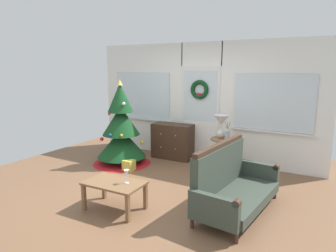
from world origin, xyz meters
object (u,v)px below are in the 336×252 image
Objects in this scene: table_lamp at (221,123)px; wine_glass at (126,173)px; gift_box at (129,165)px; christmas_tree at (121,133)px; settee_sofa at (231,185)px; flower_vase at (227,134)px; dresser_cabinet at (173,141)px; side_table at (223,149)px; coffee_table at (114,186)px.

wine_glass is at bearing -104.73° from table_lamp.
wine_glass is 1.77m from gift_box.
christmas_tree is at bearing 130.40° from wine_glass.
settee_sofa is 4.82× the size of flower_vase.
flower_vase is 2.02m from gift_box.
table_lamp is at bearing -15.98° from dresser_cabinet.
side_table is at bearing 13.14° from christmas_tree.
table_lamp is at bearing 147.99° from flower_vase.
coffee_table is at bearing -79.10° from dresser_cabinet.
flower_vase is at bearing -17.98° from dresser_cabinet.
dresser_cabinet is 4.34× the size of gift_box.
flower_vase is (0.16, -0.10, -0.17)m from table_lamp.
christmas_tree is 2.13m from side_table.
flower_vase is 1.66× the size of gift_box.
coffee_table is 4.07× the size of gift_box.
gift_box is at bearing -157.67° from flower_vase.
coffee_table is (1.25, -1.74, -0.31)m from christmas_tree.
gift_box is (-0.34, -1.18, -0.28)m from dresser_cabinet.
side_table reaches higher than gift_box.
coffee_table is 1.69m from gift_box.
christmas_tree reaches higher than wine_glass.
coffee_table is at bearing -59.62° from gift_box.
side_table is 0.34m from flower_vase.
flower_vase is at bearing -30.96° from side_table.
dresser_cabinet is 1.43m from table_lamp.
table_lamp is at bearing 14.59° from christmas_tree.
wine_glass is (-1.27, -0.76, 0.18)m from settee_sofa.
christmas_tree is at bearing -130.29° from dresser_cabinet.
table_lamp is (-0.06, 0.04, 0.48)m from side_table.
gift_box is (-0.84, 1.44, -0.24)m from coffee_table.
table_lamp is 2.31m from wine_glass.
settee_sofa is 1.51m from flower_vase.
table_lamp is 2.46m from coffee_table.
gift_box is at bearing 164.83° from settee_sofa.
side_table reaches higher than wine_glass.
table_lamp is 2.08× the size of gift_box.
christmas_tree reaches higher than gift_box.
dresser_cabinet is 1.26m from gift_box.
side_table is at bearing -33.69° from table_lamp.
flower_vase is (2.17, 0.42, 0.14)m from christmas_tree.
settee_sofa reaches higher than dresser_cabinet.
dresser_cabinet is 4.69× the size of wine_glass.
flower_vase is at bearing 70.63° from wine_glass.
gift_box is (-1.02, 1.38, -0.45)m from wine_glass.
christmas_tree is 2.59× the size of side_table.
dresser_cabinet is at bearing 137.25° from settee_sofa.
table_lamp is at bearing 27.23° from gift_box.
gift_box is at bearing -152.77° from table_lamp.
christmas_tree reaches higher than settee_sofa.
table_lamp is 1.99m from gift_box.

